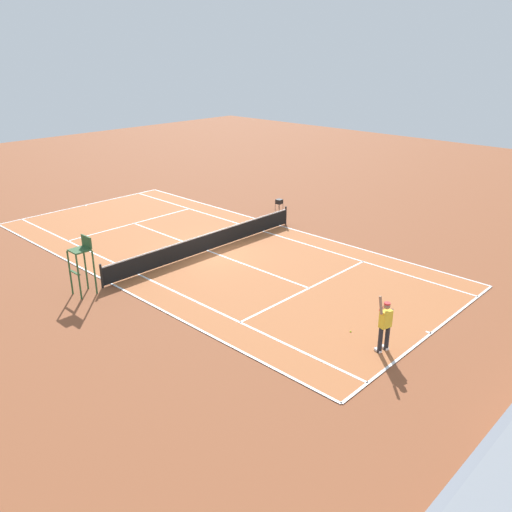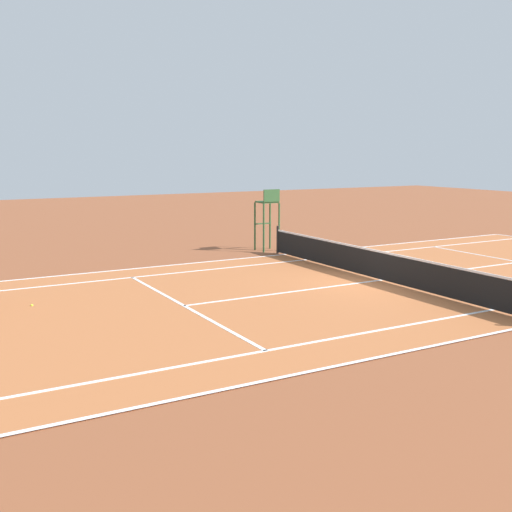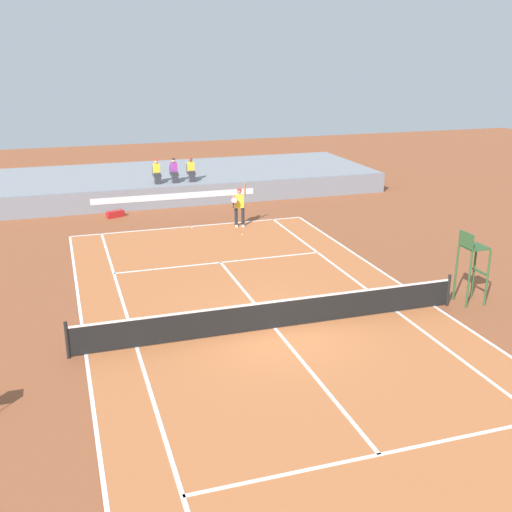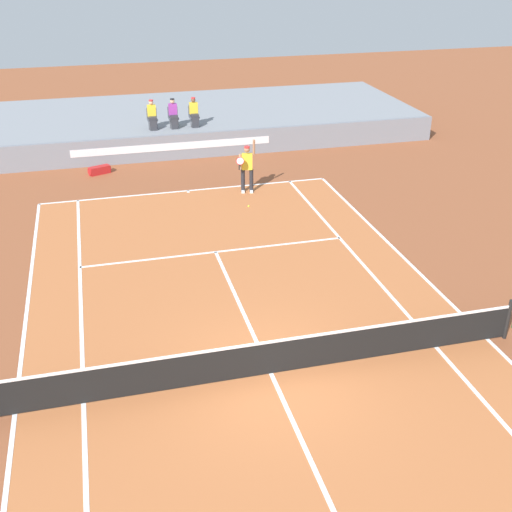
% 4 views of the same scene
% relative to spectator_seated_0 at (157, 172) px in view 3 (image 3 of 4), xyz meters
% --- Properties ---
extents(ground_plane, '(80.00, 80.00, 0.00)m').
position_rel_spectator_seated_0_xyz_m(ground_plane, '(0.68, -17.02, -1.73)').
color(ground_plane, brown).
extents(court, '(11.08, 23.88, 0.03)m').
position_rel_spectator_seated_0_xyz_m(court, '(0.68, -17.02, -1.72)').
color(court, '#B76638').
rests_on(court, ground).
extents(net, '(11.98, 0.10, 1.07)m').
position_rel_spectator_seated_0_xyz_m(net, '(0.68, -17.02, -1.21)').
color(net, black).
rests_on(net, ground).
extents(barrier_wall, '(24.66, 0.25, 1.12)m').
position_rel_spectator_seated_0_xyz_m(barrier_wall, '(0.68, -1.11, -1.17)').
color(barrier_wall, gray).
rests_on(barrier_wall, ground).
extents(bleacher_platform, '(24.66, 8.12, 1.12)m').
position_rel_spectator_seated_0_xyz_m(bleacher_platform, '(0.68, 3.07, -1.17)').
color(bleacher_platform, gray).
rests_on(bleacher_platform, ground).
extents(spectator_seated_0, '(0.44, 0.60, 1.26)m').
position_rel_spectator_seated_0_xyz_m(spectator_seated_0, '(0.00, 0.00, 0.00)').
color(spectator_seated_0, '#474C56').
rests_on(spectator_seated_0, bleacher_platform).
extents(spectator_seated_1, '(0.44, 0.60, 1.26)m').
position_rel_spectator_seated_0_xyz_m(spectator_seated_1, '(0.94, 0.00, 0.00)').
color(spectator_seated_1, '#474C56').
rests_on(spectator_seated_1, bleacher_platform).
extents(spectator_seated_2, '(0.44, 0.60, 1.26)m').
position_rel_spectator_seated_0_xyz_m(spectator_seated_2, '(1.86, 0.00, 0.00)').
color(spectator_seated_2, '#474C56').
rests_on(spectator_seated_2, bleacher_platform).
extents(tennis_player, '(0.83, 0.61, 2.08)m').
position_rel_spectator_seated_0_xyz_m(tennis_player, '(2.87, -5.79, -0.74)').
color(tennis_player, '#232328').
rests_on(tennis_player, ground).
extents(tennis_ball, '(0.07, 0.07, 0.07)m').
position_rel_spectator_seated_0_xyz_m(tennis_ball, '(2.57, -7.26, -1.70)').
color(tennis_ball, '#D1E533').
rests_on(tennis_ball, ground).
extents(umpire_chair, '(0.77, 0.77, 2.44)m').
position_rel_spectator_seated_0_xyz_m(umpire_chair, '(7.38, -17.02, -0.18)').
color(umpire_chair, '#2D562D').
rests_on(umpire_chair, ground).
extents(equipment_bag, '(0.95, 0.62, 0.32)m').
position_rel_spectator_seated_0_xyz_m(equipment_bag, '(-2.52, -2.22, -1.57)').
color(equipment_bag, red).
rests_on(equipment_bag, ground).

